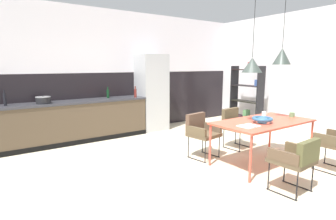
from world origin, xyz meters
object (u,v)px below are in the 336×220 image
Objects in this scene: dining_table at (263,123)px; cooking_pot at (43,100)px; bottle_wine_green at (5,99)px; open_shelf_unit at (247,94)px; open_book at (249,126)px; pendant_lamp_over_table_far at (282,56)px; armchair_head_of_table at (235,123)px; mug_glass_clear at (292,115)px; bottle_oil_tall at (135,93)px; armchair_near_window at (201,129)px; fruit_bowl at (262,119)px; refrigerator_column at (152,93)px; bottle_spice_small at (108,93)px; armchair_far_side at (297,157)px; mug_wide_latte at (264,114)px; pendant_lamp_over_table_near at (252,65)px.

cooking_pot reaches higher than dining_table.
bottle_wine_green is 5.63m from open_shelf_unit.
open_book is 0.24× the size of pendant_lamp_over_table_far.
armchair_head_of_table is 5.95× the size of mug_glass_clear.
mug_glass_clear is at bearing -63.26° from bottle_oil_tall.
fruit_bowl is at bearing 110.19° from armchair_near_window.
open_shelf_unit reaches higher than dining_table.
refrigerator_column is 1.13m from bottle_spice_small.
mug_glass_clear is at bearing -0.70° from fruit_bowl.
bottle_oil_tall is at bearing -108.59° from open_shelf_unit.
cooking_pot is 0.65m from bottle_wine_green.
armchair_head_of_table is 3.85m from cooking_pot.
open_book is 3.93m from cooking_pot.
armchair_far_side is (-0.58, -0.93, -0.19)m from dining_table.
open_book is at bearing -178.40° from mug_glass_clear.
fruit_bowl is at bearing -151.31° from dining_table.
open_book is 3.46m from bottle_spice_small.
armchair_head_of_table is 1.07× the size of armchair_far_side.
mug_wide_latte is at bearing 133.81° from mug_glass_clear.
refrigerator_column reaches higher than armchair_far_side.
refrigerator_column is 15.20× the size of mug_wide_latte.
open_shelf_unit reaches higher than bottle_wine_green.
pendant_lamp_over_table_near is at bearing -71.67° from bottle_spice_small.
dining_table is at bearing 55.23° from armchair_far_side.
fruit_bowl is (0.43, 0.85, 0.29)m from armchair_far_side.
bottle_spice_small is 0.97× the size of bottle_oil_tall.
armchair_head_of_table is at bearing 64.58° from fruit_bowl.
mug_glass_clear is (1.23, 0.03, 0.04)m from open_book.
open_book is 0.94m from pendant_lamp_over_table_near.
armchair_far_side is 1.55m from mug_glass_clear.
open_shelf_unit reaches higher than bottle_oil_tall.
bottle_wine_green is (-2.93, 3.28, 0.28)m from open_book.
bottle_spice_small is 0.21× the size of pendant_lamp_over_table_far.
open_shelf_unit is (2.03, 1.98, 0.20)m from dining_table.
fruit_bowl reaches higher than armchair_far_side.
pendant_lamp_over_table_far is at bearing -40.00° from open_shelf_unit.
open_shelf_unit is at bearing 57.12° from mug_glass_clear.
bottle_oil_tall reaches higher than open_book.
cooking_pot is at bearing -173.70° from bottle_spice_small.
pendant_lamp_over_table_far reaches higher than armchair_head_of_table.
cooking_pot reaches higher than mug_glass_clear.
bottle_oil_tall reaches higher than fruit_bowl.
armchair_near_window is 3.70m from bottle_wine_green.
refrigerator_column is 2.57m from open_shelf_unit.
bottle_spice_small is at bearing 108.33° from pendant_lamp_over_table_near.
armchair_far_side is 3.92m from bottle_oil_tall.
armchair_near_window is 2.76× the size of cooking_pot.
bottle_wine_green is at bearing -36.84° from armchair_head_of_table.
bottle_oil_tall is 0.21× the size of pendant_lamp_over_table_far.
pendant_lamp_over_table_near is (-0.07, -3.10, 0.69)m from refrigerator_column.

